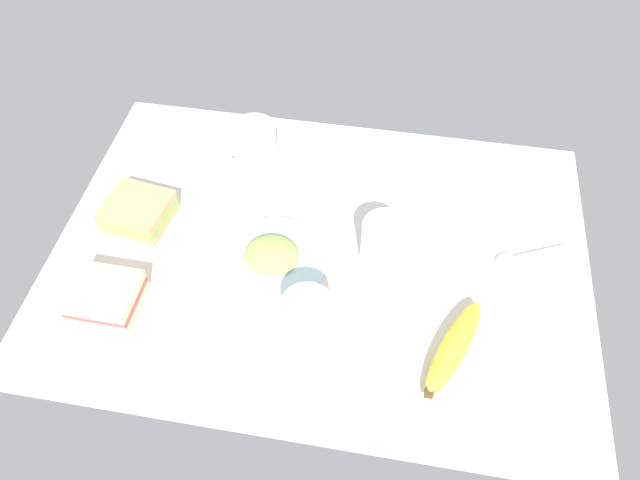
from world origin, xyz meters
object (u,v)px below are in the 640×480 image
object	(u,v)px
plate_of_food	(272,258)
sandwich_side	(106,297)
spoon	(520,256)
sandwich_main	(138,211)
coffee_mug_black	(384,244)
coffee_mug_milky	(255,147)
glass_of_milk	(308,323)
banana	(454,347)

from	to	relation	value
plate_of_food	sandwich_side	bearing A→B (deg)	27.25
spoon	sandwich_main	bearing A→B (deg)	2.42
sandwich_main	spoon	bearing A→B (deg)	-177.58
coffee_mug_black	spoon	bearing A→B (deg)	-168.86
sandwich_side	sandwich_main	bearing A→B (deg)	-85.81
coffee_mug_black	coffee_mug_milky	world-z (taller)	coffee_mug_milky
plate_of_food	sandwich_main	world-z (taller)	sandwich_main
glass_of_milk	spoon	xyz separation A→B (cm)	(-32.50, -20.82, -3.97)
plate_of_food	glass_of_milk	distance (cm)	15.61
sandwich_main	coffee_mug_black	bearing A→B (deg)	177.74
sandwich_side	glass_of_milk	bearing A→B (deg)	179.10
banana	spoon	size ratio (longest dim) A/B	1.43
banana	plate_of_food	bearing A→B (deg)	-21.35
plate_of_food	coffee_mug_black	distance (cm)	18.79
banana	spoon	world-z (taller)	banana
plate_of_food	coffee_mug_black	size ratio (longest dim) A/B	1.84
coffee_mug_milky	banana	world-z (taller)	coffee_mug_milky
sandwich_main	sandwich_side	xyz separation A→B (cm)	(-1.28, 17.52, 0.00)
sandwich_main	banana	world-z (taller)	sandwich_main
plate_of_food	banana	distance (cm)	32.41
coffee_mug_black	sandwich_main	xyz separation A→B (cm)	(43.18, -1.70, -2.38)
plate_of_food	coffee_mug_milky	xyz separation A→B (cm)	(7.81, -21.78, 3.64)
banana	sandwich_side	bearing A→B (deg)	0.47
sandwich_main	glass_of_milk	distance (cm)	38.10
coffee_mug_milky	sandwich_side	xyz separation A→B (cm)	(15.95, 34.02, -2.66)
coffee_mug_milky	sandwich_main	bearing A→B (deg)	43.75
glass_of_milk	banana	distance (cm)	21.88
plate_of_food	sandwich_main	xyz separation A→B (cm)	(25.05, -5.29, 0.98)
coffee_mug_black	sandwich_side	size ratio (longest dim) A/B	0.96
sandwich_main	banana	size ratio (longest dim) A/B	0.67
sandwich_main	banana	distance (cm)	57.81
coffee_mug_black	sandwich_side	world-z (taller)	coffee_mug_black
coffee_mug_black	glass_of_milk	xyz separation A→B (cm)	(9.68, 16.33, -0.23)
sandwich_main	glass_of_milk	xyz separation A→B (cm)	(-33.50, 18.03, 2.15)
coffee_mug_black	banana	xyz separation A→B (cm)	(-12.05, 15.38, -2.64)
glass_of_milk	coffee_mug_black	bearing A→B (deg)	-120.67
sandwich_main	glass_of_milk	bearing A→B (deg)	151.71
sandwich_main	sandwich_side	world-z (taller)	same
sandwich_side	spoon	xyz separation A→B (cm)	(-64.71, -20.31, -1.82)
banana	sandwich_main	bearing A→B (deg)	-17.18
coffee_mug_black	coffee_mug_milky	bearing A→B (deg)	-35.05
sandwich_side	coffee_mug_milky	bearing A→B (deg)	-115.12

